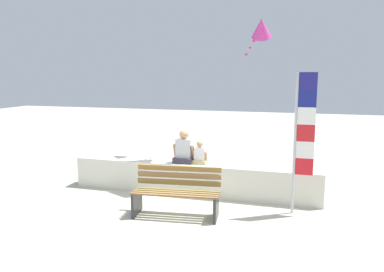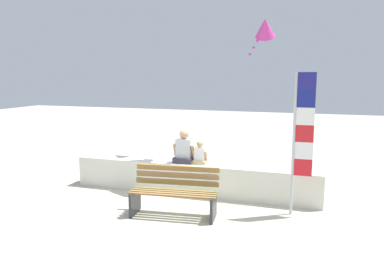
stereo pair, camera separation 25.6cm
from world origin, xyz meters
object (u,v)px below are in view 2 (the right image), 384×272
park_bench (174,193)px  person_child (200,155)px  flag_banner (300,133)px  kite_magenta (265,28)px  person_adult (184,150)px

park_bench → person_child: (0.07, 1.34, 0.46)m
park_bench → flag_banner: size_ratio=0.63×
park_bench → person_child: size_ratio=3.30×
park_bench → kite_magenta: bearing=78.3°
person_child → kite_magenta: kite_magenta is taller
person_adult → flag_banner: flag_banner is taller
person_child → flag_banner: (2.08, -0.62, 0.66)m
person_adult → person_child: 0.37m
person_adult → flag_banner: 2.58m
kite_magenta → flag_banner: bearing=-72.4°
park_bench → flag_banner: flag_banner is taller
park_bench → person_adult: 1.48m
person_adult → person_child: bearing=0.0°
person_adult → flag_banner: size_ratio=0.28×
flag_banner → kite_magenta: 4.63m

